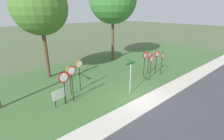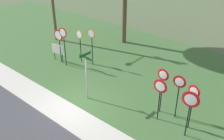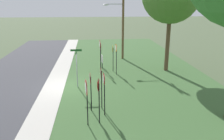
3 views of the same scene
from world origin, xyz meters
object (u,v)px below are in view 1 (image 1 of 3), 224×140
Objects in this scene: stop_sign_near_left at (64,81)px; yield_sign_near_left at (145,59)px; stop_sign_far_center at (79,69)px; yield_sign_center at (163,58)px; oak_tree_left at (40,7)px; stop_sign_near_right at (72,76)px; yield_sign_near_right at (151,61)px; yield_sign_far_right at (149,58)px; street_name_post at (130,74)px; notice_board at (59,95)px; stop_sign_far_left at (70,75)px; yield_sign_far_left at (157,57)px.

yield_sign_near_left is (8.52, -0.36, 0.08)m from stop_sign_near_left.
stop_sign_far_center is 6.74m from yield_sign_near_left.
stop_sign_far_center is 1.08× the size of yield_sign_center.
oak_tree_left is (-9.31, 7.19, 4.86)m from yield_sign_center.
stop_sign_far_center is at bearing 167.30° from yield_sign_near_left.
oak_tree_left is at bearing 81.95° from stop_sign_near_right.
yield_sign_center is (1.64, -0.20, 0.10)m from yield_sign_near_right.
yield_sign_center is at bearing -46.48° from yield_sign_far_right.
yield_sign_near_right is 0.83× the size of street_name_post.
oak_tree_left is (-8.27, 6.25, 4.88)m from yield_sign_far_right.
yield_sign_near_left is 0.69m from yield_sign_near_right.
stop_sign_near_left is at bearing 164.83° from yield_sign_center.
street_name_post is at bearing -30.68° from notice_board.
stop_sign_far_left is at bearing 157.92° from yield_sign_center.
yield_sign_far_left is (8.29, -1.82, -0.10)m from stop_sign_far_center.
yield_sign_near_left is (7.92, -0.30, -0.12)m from stop_sign_near_right.
yield_sign_far_left is (1.75, -0.21, -0.09)m from yield_sign_near_left.
street_name_post reaches higher than yield_sign_center.
yield_sign_far_right is 9.82m from notice_board.
yield_sign_near_left is 1.05× the size of yield_sign_far_left.
oak_tree_left reaches higher than yield_sign_far_right.
stop_sign_far_center is at bearing 155.21° from yield_sign_center.
stop_sign_near_left is at bearing -153.21° from stop_sign_far_center.
stop_sign_near_right is at bearing 170.95° from yield_sign_near_right.
stop_sign_far_center is (0.99, 0.19, 0.21)m from stop_sign_far_left.
street_name_post is at bearing -169.17° from yield_sign_near_right.
yield_sign_far_right reaches higher than yield_sign_near_right.
yield_sign_center is at bearing -15.37° from notice_board.
yield_sign_near_left is at bearing 147.70° from yield_sign_center.
yield_sign_near_right is at bearing -9.79° from stop_sign_near_right.
oak_tree_left reaches higher than yield_sign_near_left.
notice_board is at bearing 173.67° from yield_sign_far_right.
stop_sign_far_center is 1.09× the size of yield_sign_far_left.
yield_sign_near_left is (7.53, -1.42, 0.20)m from stop_sign_far_left.
oak_tree_left is at bearing 138.62° from yield_sign_far_right.
stop_sign_near_right is 4.52m from street_name_post.
stop_sign_near_left is at bearing 171.01° from yield_sign_near_right.
stop_sign_far_center is 1.04× the size of yield_sign_near_left.
stop_sign_near_left is 0.89× the size of stop_sign_near_right.
stop_sign_far_left is 0.85× the size of street_name_post.
yield_sign_far_right reaches higher than yield_sign_far_left.
stop_sign_near_right is 7.93m from yield_sign_near_left.
yield_sign_far_right is at bearing -10.63° from notice_board.
stop_sign_far_center is at bearing 164.29° from yield_sign_far_right.
stop_sign_near_right is at bearing 174.50° from yield_sign_far_right.
stop_sign_far_left is 0.93× the size of yield_sign_near_left.
yield_sign_far_right is (0.61, 0.74, 0.08)m from yield_sign_near_right.
yield_sign_far_left is 0.99× the size of yield_sign_center.
yield_sign_far_left is (1.51, 0.41, 0.06)m from yield_sign_near_right.
yield_sign_near_left is 8.99m from notice_board.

